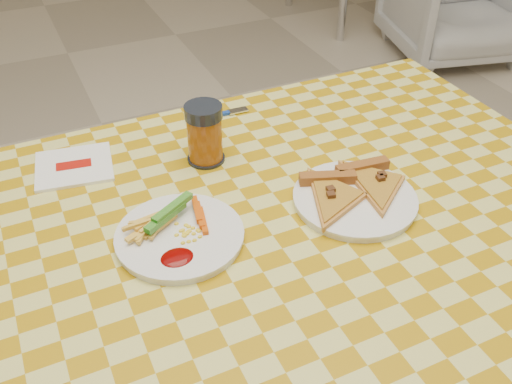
# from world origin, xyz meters

# --- Properties ---
(table) EXTENTS (1.28, 0.88, 0.76)m
(table) POSITION_xyz_m (0.00, 0.00, 0.68)
(table) COLOR silver
(table) RESTS_ON ground
(plate_left) EXTENTS (0.22, 0.22, 0.01)m
(plate_left) POSITION_xyz_m (-0.14, 0.02, 0.76)
(plate_left) COLOR white
(plate_left) RESTS_ON table
(plate_right) EXTENTS (0.27, 0.27, 0.01)m
(plate_right) POSITION_xyz_m (0.17, -0.02, 0.76)
(plate_right) COLOR white
(plate_right) RESTS_ON table
(fries_veggies) EXTENTS (0.16, 0.15, 0.04)m
(fries_veggies) POSITION_xyz_m (-0.15, 0.03, 0.78)
(fries_veggies) COLOR #F3DA4D
(fries_veggies) RESTS_ON plate_left
(pizza_slices) EXTENTS (0.26, 0.23, 0.02)m
(pizza_slices) POSITION_xyz_m (0.18, -0.00, 0.78)
(pizza_slices) COLOR #DC8543
(pizza_slices) RESTS_ON plate_right
(drink_glass) EXTENTS (0.07, 0.07, 0.12)m
(drink_glass) POSITION_xyz_m (-0.02, 0.22, 0.81)
(drink_glass) COLOR black
(drink_glass) RESTS_ON table
(napkin) EXTENTS (0.16, 0.15, 0.01)m
(napkin) POSITION_xyz_m (-0.26, 0.30, 0.76)
(napkin) COLOR white
(napkin) RESTS_ON table
(fork) EXTENTS (0.14, 0.02, 0.01)m
(fork) POSITION_xyz_m (0.07, 0.37, 0.76)
(fork) COLOR #153896
(fork) RESTS_ON table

